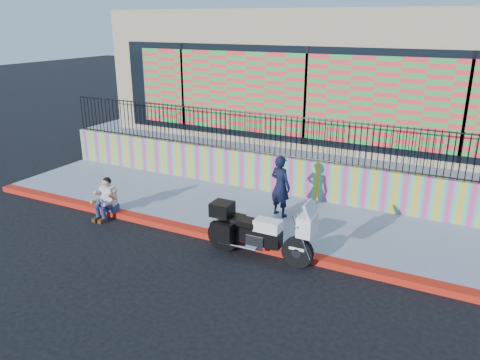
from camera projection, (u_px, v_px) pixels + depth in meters
The scene contains 10 objects.
ground at pixel (240, 245), 10.84m from camera, with size 90.00×90.00×0.00m, color black.
red_curb at pixel (240, 242), 10.82m from camera, with size 16.00×0.30×0.15m, color red.
sidewalk at pixel (269, 216), 12.21m from camera, with size 16.00×3.00×0.15m, color gray.
mural_wall at pixel (292, 176), 13.35m from camera, with size 16.00×0.20×1.10m, color #D5387E.
metal_fence at pixel (293, 137), 12.98m from camera, with size 15.80×0.04×1.20m, color black, non-canonical shape.
elevated_platform at pixel (341, 140), 17.66m from camera, with size 16.00×10.00×1.25m, color gray.
storefront_building at pixel (344, 70), 16.63m from camera, with size 14.00×8.06×4.00m.
police_motorcycle at pixel (258, 231), 10.08m from camera, with size 2.42×0.80×1.51m.
police_officer at pixel (280, 186), 11.84m from camera, with size 0.58×0.38×1.60m, color black.
seated_man at pixel (105, 202), 12.15m from camera, with size 0.54×0.71×1.06m.
Camera 1 is at (4.47, -8.68, 4.95)m, focal length 35.00 mm.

